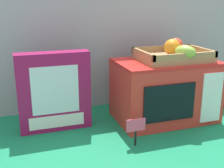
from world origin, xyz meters
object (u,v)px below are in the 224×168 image
object	(u,v)px
food_groups_crate	(174,54)
cookie_set_box	(54,92)
toy_microwave	(165,90)
price_sign	(136,128)
loose_toy_apple	(223,99)

from	to	relation	value
food_groups_crate	cookie_set_box	world-z (taller)	food_groups_crate
toy_microwave	cookie_set_box	xyz separation A→B (m)	(-0.45, 0.04, 0.03)
toy_microwave	price_sign	world-z (taller)	toy_microwave
food_groups_crate	toy_microwave	bearing A→B (deg)	171.91
toy_microwave	cookie_set_box	bearing A→B (deg)	174.61
price_sign	toy_microwave	bearing A→B (deg)	41.49
food_groups_crate	loose_toy_apple	xyz separation A→B (m)	(0.30, 0.04, -0.24)
toy_microwave	food_groups_crate	bearing A→B (deg)	-8.09
toy_microwave	food_groups_crate	size ratio (longest dim) A/B	1.46
toy_microwave	cookie_set_box	distance (m)	0.46
price_sign	loose_toy_apple	distance (m)	0.59
toy_microwave	food_groups_crate	world-z (taller)	food_groups_crate
cookie_set_box	price_sign	size ratio (longest dim) A/B	3.06
food_groups_crate	price_sign	world-z (taller)	food_groups_crate
cookie_set_box	price_sign	distance (m)	0.34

